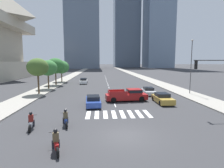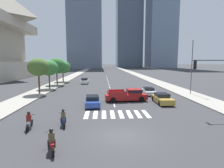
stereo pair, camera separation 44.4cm
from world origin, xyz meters
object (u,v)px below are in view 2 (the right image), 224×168
(motorcycle_trailing, at_px, (51,142))
(sedan_white_3, at_px, (85,81))
(street_lamp_east, at_px, (192,63))
(street_tree_second, at_px, (49,68))
(motorcycle_lead, at_px, (29,122))
(motorcycle_third, at_px, (63,119))
(pickup_truck, at_px, (128,95))
(sedan_gold_0, at_px, (162,99))
(street_tree_nearest, at_px, (38,67))
(street_tree_third, at_px, (57,66))
(sedan_silver_1, at_px, (149,91))
(street_tree_fourth, at_px, (63,67))
(sedan_blue_2, at_px, (92,101))
(traffic_signal_near, at_px, (219,74))

(motorcycle_trailing, height_order, sedan_white_3, motorcycle_trailing)
(street_lamp_east, height_order, street_tree_second, street_lamp_east)
(motorcycle_lead, distance_m, motorcycle_third, 2.71)
(pickup_truck, xyz_separation_m, sedan_gold_0, (4.40, -1.68, -0.20))
(street_tree_nearest, distance_m, street_tree_third, 12.13)
(sedan_silver_1, xyz_separation_m, street_tree_second, (-18.59, 7.19, 3.72))
(motorcycle_trailing, xyz_separation_m, street_tree_third, (-7.64, 32.50, 3.97))
(sedan_white_3, xyz_separation_m, street_tree_second, (-6.22, -9.06, 3.64))
(sedan_white_3, bearing_deg, motorcycle_trailing, -179.76)
(street_tree_third, distance_m, street_tree_fourth, 6.61)
(sedan_silver_1, bearing_deg, sedan_blue_2, -48.50)
(street_tree_nearest, relative_size, street_tree_third, 0.96)
(motorcycle_trailing, height_order, pickup_truck, pickup_truck)
(sedan_blue_2, relative_size, street_tree_nearest, 0.80)
(sedan_blue_2, xyz_separation_m, sedan_white_3, (-3.27, 23.52, 0.04))
(motorcycle_third, xyz_separation_m, pickup_truck, (6.98, 9.79, 0.23))
(street_tree_fourth, bearing_deg, street_tree_third, -90.00)
(street_tree_third, xyz_separation_m, street_tree_fourth, (-0.00, 6.59, -0.48))
(sedan_blue_2, xyz_separation_m, street_tree_fourth, (-9.49, 27.21, 3.48))
(pickup_truck, xyz_separation_m, street_tree_third, (-14.36, 18.14, 3.74))
(street_tree_second, bearing_deg, motorcycle_third, -71.26)
(sedan_white_3, height_order, street_tree_third, street_tree_third)
(motorcycle_trailing, distance_m, sedan_blue_2, 12.02)
(motorcycle_third, xyz_separation_m, street_tree_third, (-7.38, 27.92, 3.97))
(motorcycle_trailing, distance_m, street_tree_fourth, 39.98)
(motorcycle_lead, bearing_deg, street_tree_nearest, 6.14)
(sedan_gold_0, distance_m, street_tree_third, 27.57)
(motorcycle_trailing, relative_size, pickup_truck, 0.36)
(sedan_silver_1, relative_size, sedan_blue_2, 0.91)
(pickup_truck, relative_size, traffic_signal_near, 1.01)
(street_tree_second, distance_m, street_tree_fourth, 12.75)
(street_lamp_east, relative_size, street_tree_second, 1.58)
(motorcycle_trailing, distance_m, street_tree_second, 27.67)
(pickup_truck, bearing_deg, motorcycle_trailing, -120.28)
(motorcycle_trailing, xyz_separation_m, street_tree_nearest, (-7.64, 20.36, 4.02))
(pickup_truck, distance_m, sedan_silver_1, 6.39)
(sedan_white_3, xyz_separation_m, street_tree_fourth, (-6.22, 3.69, 3.44))
(street_tree_third, bearing_deg, street_tree_nearest, -90.00)
(motorcycle_lead, relative_size, sedan_white_3, 0.50)
(sedan_gold_0, bearing_deg, motorcycle_third, -54.73)
(motorcycle_trailing, bearing_deg, street_tree_third, -6.92)
(sedan_silver_1, height_order, sedan_white_3, sedan_white_3)
(pickup_truck, distance_m, street_tree_fourth, 28.78)
(traffic_signal_near, bearing_deg, street_tree_second, -39.98)
(sedan_white_3, bearing_deg, motorcycle_lead, 175.25)
(sedan_gold_0, distance_m, traffic_signal_near, 7.66)
(pickup_truck, distance_m, street_tree_third, 23.43)
(street_tree_third, bearing_deg, motorcycle_third, -75.19)
(sedan_gold_0, distance_m, sedan_blue_2, 9.30)
(motorcycle_trailing, bearing_deg, street_tree_fourth, -9.08)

